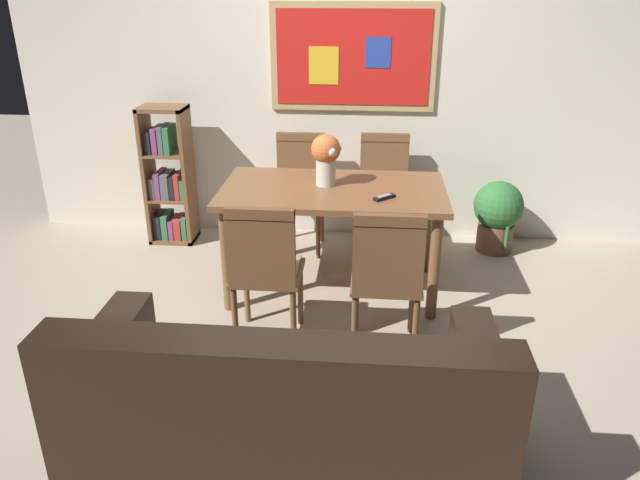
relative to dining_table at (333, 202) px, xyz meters
The scene contains 12 objects.
ground_plane 0.87m from the dining_table, 92.36° to the right, with size 12.00×12.00×0.00m, color tan.
wall_back_with_painting 1.27m from the dining_table, 91.15° to the left, with size 5.20×0.14×2.60m.
dining_table is the anchor object (origin of this frame).
dining_chair_far_left 0.81m from the dining_table, 112.91° to the left, with size 0.40×0.41×0.91m.
dining_chair_near_right 0.86m from the dining_table, 65.53° to the right, with size 0.40×0.41×0.91m.
dining_chair_near_left 0.82m from the dining_table, 114.44° to the right, with size 0.40×0.41×0.91m.
dining_chair_far_right 0.86m from the dining_table, 65.93° to the left, with size 0.40×0.41×0.91m.
leather_couch 1.78m from the dining_table, 92.73° to the right, with size 1.80×0.84×0.84m.
bookshelf 1.59m from the dining_table, 151.14° to the left, with size 0.36×0.28×1.11m.
potted_ivy 1.51m from the dining_table, 31.61° to the left, with size 0.39×0.39×0.57m.
flower_vase 0.31m from the dining_table, 130.89° to the left, with size 0.20×0.20×0.34m.
tv_remote 0.40m from the dining_table, 29.29° to the right, with size 0.14×0.14×0.02m.
Camera 1 is at (0.27, -3.22, 2.04)m, focal length 34.05 mm.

